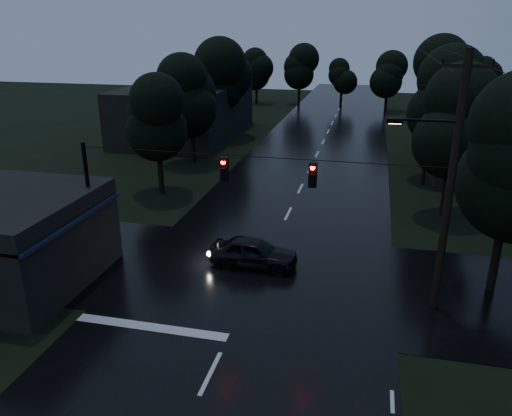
% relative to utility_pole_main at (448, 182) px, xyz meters
% --- Properties ---
extents(main_road, '(12.00, 120.00, 0.02)m').
position_rel_utility_pole_main_xyz_m(main_road, '(-7.41, 19.00, -5.26)').
color(main_road, black).
rests_on(main_road, ground).
extents(cross_street, '(60.00, 9.00, 0.02)m').
position_rel_utility_pole_main_xyz_m(cross_street, '(-7.41, 1.00, -5.26)').
color(cross_street, black).
rests_on(cross_street, ground).
extents(building_far_right, '(10.00, 14.00, 4.40)m').
position_rel_utility_pole_main_xyz_m(building_far_right, '(6.59, 23.00, -3.06)').
color(building_far_right, black).
rests_on(building_far_right, ground).
extents(building_far_left, '(10.00, 16.00, 5.00)m').
position_rel_utility_pole_main_xyz_m(building_far_left, '(-21.41, 29.00, -2.76)').
color(building_far_left, black).
rests_on(building_far_left, ground).
extents(utility_pole_main, '(3.50, 0.30, 10.00)m').
position_rel_utility_pole_main_xyz_m(utility_pole_main, '(0.00, 0.00, 0.00)').
color(utility_pole_main, black).
rests_on(utility_pole_main, ground).
extents(utility_pole_far, '(2.00, 0.30, 7.50)m').
position_rel_utility_pole_main_xyz_m(utility_pole_far, '(0.89, 17.00, -1.38)').
color(utility_pole_far, black).
rests_on(utility_pole_far, ground).
extents(anchor_pole_left, '(0.18, 0.18, 6.00)m').
position_rel_utility_pole_main_xyz_m(anchor_pole_left, '(-14.91, 0.00, -2.26)').
color(anchor_pole_left, black).
rests_on(anchor_pole_left, ground).
extents(span_signals, '(15.00, 0.37, 1.12)m').
position_rel_utility_pole_main_xyz_m(span_signals, '(-6.85, -0.01, -0.01)').
color(span_signals, black).
rests_on(span_signals, ground).
extents(tree_left_a, '(3.92, 3.92, 8.26)m').
position_rel_utility_pole_main_xyz_m(tree_left_a, '(-16.41, 11.00, -0.02)').
color(tree_left_a, black).
rests_on(tree_left_a, ground).
extents(tree_left_b, '(4.20, 4.20, 8.85)m').
position_rel_utility_pole_main_xyz_m(tree_left_b, '(-17.01, 19.00, 0.36)').
color(tree_left_b, black).
rests_on(tree_left_b, ground).
extents(tree_left_c, '(4.48, 4.48, 9.44)m').
position_rel_utility_pole_main_xyz_m(tree_left_c, '(-17.61, 29.00, 0.74)').
color(tree_left_c, black).
rests_on(tree_left_c, ground).
extents(tree_right_a, '(4.20, 4.20, 8.85)m').
position_rel_utility_pole_main_xyz_m(tree_right_a, '(1.59, 11.00, 0.36)').
color(tree_right_a, black).
rests_on(tree_right_a, ground).
extents(tree_right_b, '(4.48, 4.48, 9.44)m').
position_rel_utility_pole_main_xyz_m(tree_right_b, '(2.19, 19.00, 0.74)').
color(tree_right_b, black).
rests_on(tree_right_b, ground).
extents(tree_right_c, '(4.76, 4.76, 10.03)m').
position_rel_utility_pole_main_xyz_m(tree_right_c, '(2.79, 29.00, 1.11)').
color(tree_right_c, black).
rests_on(tree_right_c, ground).
extents(car, '(4.15, 1.77, 1.40)m').
position_rel_utility_pole_main_xyz_m(car, '(-7.84, 1.88, -4.56)').
color(car, black).
rests_on(car, ground).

